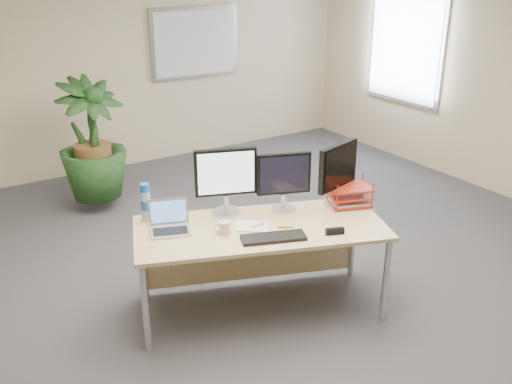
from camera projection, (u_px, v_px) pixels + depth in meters
floor at (292, 307)px, 4.62m from camera, size 8.00×8.00×0.00m
back_wall at (110, 66)px, 7.22m from camera, size 7.00×0.04×2.70m
whiteboard at (195, 43)px, 7.72m from camera, size 1.30×0.04×0.95m
window at (405, 45)px, 7.54m from camera, size 0.04×1.30×1.55m
desk at (258, 238)px, 4.48m from camera, size 2.06×1.41×0.73m
floor_plant at (92, 145)px, 6.15m from camera, size 1.07×1.07×1.50m
monitor_left at (226, 177)px, 4.43m from camera, size 0.47×0.22×0.54m
monitor_right at (284, 178)px, 4.50m from camera, size 0.42×0.20×0.48m
monitor_dark at (338, 171)px, 4.59m from camera, size 0.46×0.21×0.52m
laptop at (169, 222)px, 4.26m from camera, size 0.37×0.35×0.21m
keyboard at (273, 238)px, 4.12m from camera, size 0.49×0.31×0.03m
coffee_mug at (224, 228)px, 4.20m from camera, size 0.13×0.09×0.10m
spiral_notebook at (252, 226)px, 4.32m from camera, size 0.32×0.31×0.01m
orange_pen at (258, 225)px, 4.31m from camera, size 0.13×0.01×0.01m
yellow_highlighter at (286, 227)px, 4.30m from camera, size 0.12×0.08×0.02m
water_bottle at (146, 203)px, 4.37m from camera, size 0.08×0.08×0.30m
letter_tray at (350, 197)px, 4.68m from camera, size 0.39×0.35×0.15m
stapler at (335, 231)px, 4.20m from camera, size 0.15×0.08×0.05m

